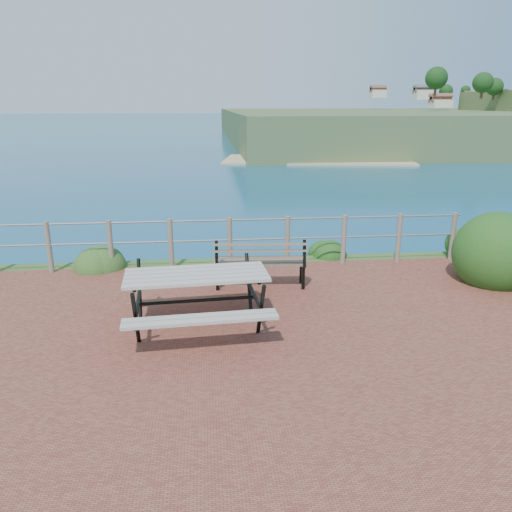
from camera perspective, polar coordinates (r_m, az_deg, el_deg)
The scene contains 8 objects.
ground at distance 6.90m, azimuth -1.53°, elevation -10.08°, with size 10.00×7.00×0.12m, color brown.
ocean at distance 206.15m, azimuth -5.88°, elevation 16.13°, with size 1200.00×1200.00×0.00m, color #155D81.
safety_railing at distance 9.83m, azimuth -3.02°, elevation 1.86°, with size 9.40×0.10×1.00m.
picnic_table at distance 7.17m, azimuth -6.75°, elevation -4.45°, with size 2.05×1.73×0.84m.
park_bench at distance 8.72m, azimuth 0.47°, elevation 0.09°, with size 1.64×0.51×0.91m.
shrub_right_edge at distance 11.55m, azimuth 24.12°, elevation -0.28°, with size 0.94×0.94×1.34m, color #1C4716.
shrub_lip_west at distance 10.58m, azimuth -17.45°, elevation -1.05°, with size 0.88×0.88×0.66m, color #21481B.
shrub_lip_east at distance 11.02m, azimuth 8.44°, elevation 0.28°, with size 0.81×0.81×0.57m, color #1C4716.
Camera 1 is at (-0.44, -6.13, 3.15)m, focal length 35.00 mm.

